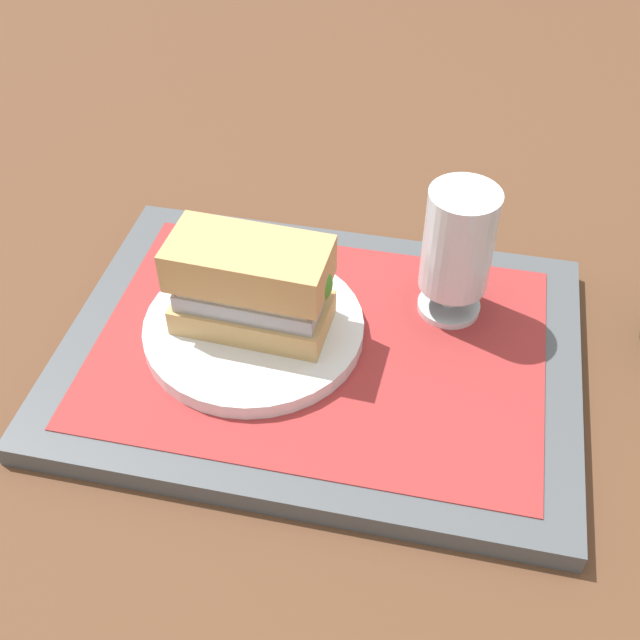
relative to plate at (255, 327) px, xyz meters
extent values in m
plane|color=brown|center=(0.06, 0.00, -0.03)|extent=(3.00, 3.00, 0.00)
cube|color=#4C5156|center=(0.06, 0.00, -0.02)|extent=(0.44, 0.32, 0.02)
cube|color=#9E2D2D|center=(0.06, 0.00, -0.01)|extent=(0.38, 0.27, 0.00)
cylinder|color=white|center=(0.00, 0.00, 0.00)|extent=(0.19, 0.19, 0.01)
cube|color=tan|center=(0.00, 0.00, 0.02)|extent=(0.13, 0.07, 0.02)
cube|color=#9EA3A8|center=(0.00, 0.00, 0.04)|extent=(0.12, 0.06, 0.02)
cube|color=silver|center=(0.00, 0.00, 0.05)|extent=(0.11, 0.06, 0.01)
sphere|color=#47932D|center=(0.05, 0.00, 0.06)|extent=(0.04, 0.04, 0.04)
cube|color=tan|center=(0.00, 0.00, 0.07)|extent=(0.13, 0.07, 0.04)
cylinder|color=silver|center=(0.16, 0.07, 0.00)|extent=(0.06, 0.06, 0.01)
cylinder|color=silver|center=(0.16, 0.07, 0.01)|extent=(0.01, 0.01, 0.02)
cylinder|color=silver|center=(0.16, 0.07, 0.07)|extent=(0.06, 0.06, 0.09)
cylinder|color=gold|center=(0.16, 0.07, 0.05)|extent=(0.06, 0.06, 0.06)
cylinder|color=white|center=(0.16, 0.07, 0.09)|extent=(0.05, 0.05, 0.01)
camera|label=1|loc=(0.16, -0.46, 0.48)|focal=44.47mm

